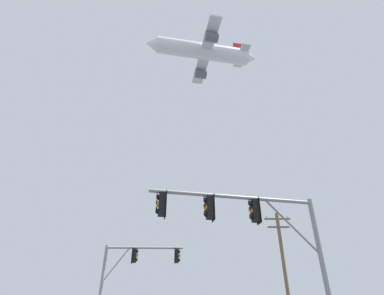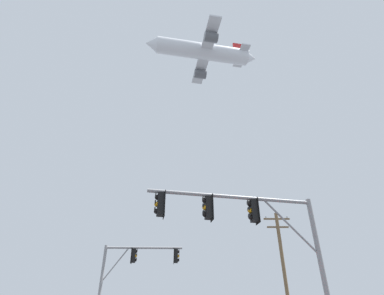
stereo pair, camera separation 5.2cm
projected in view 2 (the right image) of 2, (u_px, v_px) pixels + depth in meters
The scene contains 4 objects.
signal_pole_near at pixel (252, 229), 12.05m from camera, with size 6.84×1.55×6.49m.
signal_pole_far at pixel (129, 272), 20.56m from camera, with size 5.37×0.54×6.73m.
utility_pole at pixel (284, 274), 24.01m from camera, with size 2.20×0.28×10.31m.
airplane at pixel (202, 52), 58.75m from camera, with size 21.53×16.63×5.87m.
Camera 2 is at (1.17, -5.18, 1.67)m, focal length 28.89 mm.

